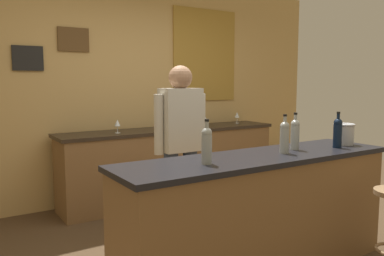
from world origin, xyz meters
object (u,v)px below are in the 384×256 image
object	(u,v)px
bartender	(181,142)
coffee_mug	(197,124)
wine_bottle_a	(207,144)
wine_glass_c	(204,118)
wine_glass_b	(187,119)
wine_bottle_c	(295,133)
wine_bottle_d	(338,132)
wine_bottle_b	(285,136)
wine_glass_d	(237,115)
wine_glass_a	(117,123)
ice_bucket	(344,134)

from	to	relation	value
bartender	coffee_mug	xyz separation A→B (m)	(0.96, 1.19, 0.01)
wine_bottle_a	coffee_mug	world-z (taller)	wine_bottle_a
wine_glass_c	wine_glass_b	bearing A→B (deg)	-176.64
wine_bottle_a	wine_bottle_c	world-z (taller)	same
bartender	wine_bottle_d	world-z (taller)	bartender
wine_glass_b	coffee_mug	distance (m)	0.15
coffee_mug	wine_bottle_c	bearing A→B (deg)	-99.22
wine_glass_b	wine_glass_c	bearing A→B (deg)	3.36
wine_bottle_a	wine_bottle_b	size ratio (longest dim) A/B	1.00
wine_glass_d	wine_bottle_a	bearing A→B (deg)	-133.07
wine_bottle_a	wine_glass_a	distance (m)	2.03
wine_bottle_d	wine_glass_a	xyz separation A→B (m)	(-1.15, 2.07, -0.05)
wine_bottle_c	bartender	bearing A→B (deg)	130.91
wine_glass_c	wine_glass_d	xyz separation A→B (m)	(0.61, 0.07, 0.00)
wine_bottle_d	coffee_mug	bearing A→B (deg)	91.81
wine_bottle_b	wine_glass_a	distance (m)	2.09
wine_bottle_a	wine_glass_d	bearing A→B (deg)	46.93
bartender	wine_glass_b	bearing A→B (deg)	56.08
wine_bottle_b	wine_bottle_d	bearing A→B (deg)	-5.07
ice_bucket	wine_glass_a	size ratio (longest dim) A/B	1.21
wine_bottle_b	wine_glass_a	size ratio (longest dim) A/B	1.97
wine_bottle_a	wine_bottle_b	bearing A→B (deg)	0.76
wine_bottle_b	ice_bucket	distance (m)	0.77
wine_bottle_b	wine_glass_b	bearing A→B (deg)	79.55
wine_bottle_b	wine_bottle_d	size ratio (longest dim) A/B	1.00
wine_bottle_b	wine_glass_a	bearing A→B (deg)	105.82
wine_bottle_a	wine_glass_d	world-z (taller)	wine_bottle_a
wine_glass_b	wine_glass_d	bearing A→B (deg)	5.76
wine_bottle_b	wine_glass_c	world-z (taller)	wine_bottle_b
wine_bottle_d	coffee_mug	world-z (taller)	wine_bottle_d
bartender	wine_glass_b	size ratio (longest dim) A/B	10.45
wine_bottle_b	wine_bottle_a	bearing A→B (deg)	-179.24
wine_bottle_c	wine_glass_a	bearing A→B (deg)	111.54
bartender	wine_glass_c	world-z (taller)	bartender
bartender	wine_glass_c	size ratio (longest dim) A/B	10.45
wine_bottle_b	wine_bottle_c	xyz separation A→B (m)	(0.20, 0.07, 0.00)
bartender	wine_bottle_c	xyz separation A→B (m)	(0.65, -0.75, 0.12)
wine_bottle_a	wine_glass_c	world-z (taller)	wine_bottle_a
wine_glass_d	coffee_mug	distance (m)	0.77
ice_bucket	wine_glass_d	xyz separation A→B (m)	(0.51, 2.12, -0.01)
ice_bucket	coffee_mug	world-z (taller)	ice_bucket
wine_bottle_d	wine_glass_d	world-z (taller)	wine_bottle_d
wine_bottle_a	wine_bottle_d	size ratio (longest dim) A/B	1.00
ice_bucket	coffee_mug	distance (m)	2.01
ice_bucket	wine_bottle_b	bearing A→B (deg)	-178.12
wine_glass_c	wine_glass_a	bearing A→B (deg)	-177.31
wine_glass_c	coffee_mug	distance (m)	0.17
wine_bottle_b	ice_bucket	bearing A→B (deg)	1.88
wine_glass_a	wine_glass_c	xyz separation A→B (m)	(1.23, 0.06, 0.00)
bartender	wine_bottle_a	distance (m)	0.89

